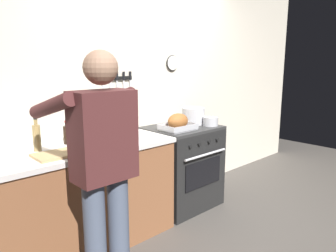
{
  "coord_description": "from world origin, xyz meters",
  "views": [
    {
      "loc": [
        -2.2,
        -1.38,
        1.59
      ],
      "look_at": [
        -0.12,
        0.85,
        0.97
      ],
      "focal_mm": 34.16,
      "sensor_mm": 36.0,
      "label": 1
    }
  ],
  "objects_px": {
    "person_cook": "(103,164)",
    "stock_pot": "(193,116)",
    "stove": "(182,166)",
    "bottle_soy_sauce": "(67,134)",
    "saucepan": "(210,121)",
    "roasting_pan": "(178,123)",
    "cutting_board": "(59,154)",
    "bottle_dish_soap": "(100,129)",
    "bottle_cooking_oil": "(104,124)",
    "bottle_olive_oil": "(128,125)",
    "bottle_vinegar": "(37,137)"
  },
  "relations": [
    {
      "from": "bottle_vinegar",
      "to": "saucepan",
      "type": "bearing_deg",
      "value": -8.79
    },
    {
      "from": "bottle_soy_sauce",
      "to": "stove",
      "type": "bearing_deg",
      "value": -7.12
    },
    {
      "from": "stock_pot",
      "to": "person_cook",
      "type": "bearing_deg",
      "value": -156.53
    },
    {
      "from": "roasting_pan",
      "to": "saucepan",
      "type": "height_order",
      "value": "roasting_pan"
    },
    {
      "from": "stove",
      "to": "bottle_cooking_oil",
      "type": "distance_m",
      "value": 1.03
    },
    {
      "from": "person_cook",
      "to": "bottle_olive_oil",
      "type": "relative_size",
      "value": 6.39
    },
    {
      "from": "person_cook",
      "to": "saucepan",
      "type": "height_order",
      "value": "person_cook"
    },
    {
      "from": "stove",
      "to": "bottle_soy_sauce",
      "type": "distance_m",
      "value": 1.36
    },
    {
      "from": "bottle_cooking_oil",
      "to": "bottle_olive_oil",
      "type": "relative_size",
      "value": 0.98
    },
    {
      "from": "bottle_cooking_oil",
      "to": "bottle_soy_sauce",
      "type": "relative_size",
      "value": 1.26
    },
    {
      "from": "stove",
      "to": "cutting_board",
      "type": "distance_m",
      "value": 1.52
    },
    {
      "from": "bottle_soy_sauce",
      "to": "bottle_olive_oil",
      "type": "xyz_separation_m",
      "value": [
        0.56,
        -0.11,
        0.02
      ]
    },
    {
      "from": "stove",
      "to": "stock_pot",
      "type": "xyz_separation_m",
      "value": [
        0.21,
        0.03,
        0.54
      ]
    },
    {
      "from": "cutting_board",
      "to": "bottle_olive_oil",
      "type": "height_order",
      "value": "bottle_olive_oil"
    },
    {
      "from": "person_cook",
      "to": "bottle_cooking_oil",
      "type": "relative_size",
      "value": 6.54
    },
    {
      "from": "roasting_pan",
      "to": "bottle_cooking_oil",
      "type": "bearing_deg",
      "value": 153.97
    },
    {
      "from": "cutting_board",
      "to": "roasting_pan",
      "type": "bearing_deg",
      "value": 1.43
    },
    {
      "from": "bottle_vinegar",
      "to": "stock_pot",
      "type": "bearing_deg",
      "value": -2.6
    },
    {
      "from": "roasting_pan",
      "to": "bottle_soy_sauce",
      "type": "bearing_deg",
      "value": 166.99
    },
    {
      "from": "person_cook",
      "to": "bottle_soy_sauce",
      "type": "xyz_separation_m",
      "value": [
        0.16,
        0.83,
        0.03
      ]
    },
    {
      "from": "bottle_soy_sauce",
      "to": "roasting_pan",
      "type": "bearing_deg",
      "value": -13.01
    },
    {
      "from": "roasting_pan",
      "to": "stock_pot",
      "type": "xyz_separation_m",
      "value": [
        0.37,
        0.12,
        0.01
      ]
    },
    {
      "from": "bottle_dish_soap",
      "to": "bottle_cooking_oil",
      "type": "relative_size",
      "value": 0.95
    },
    {
      "from": "saucepan",
      "to": "bottle_soy_sauce",
      "type": "relative_size",
      "value": 0.84
    },
    {
      "from": "roasting_pan",
      "to": "saucepan",
      "type": "xyz_separation_m",
      "value": [
        0.43,
        -0.07,
        -0.03
      ]
    },
    {
      "from": "bottle_vinegar",
      "to": "stove",
      "type": "bearing_deg",
      "value": -4.04
    },
    {
      "from": "bottle_soy_sauce",
      "to": "bottle_dish_soap",
      "type": "bearing_deg",
      "value": -11.42
    },
    {
      "from": "stock_pot",
      "to": "bottle_olive_oil",
      "type": "relative_size",
      "value": 0.98
    },
    {
      "from": "person_cook",
      "to": "bottle_vinegar",
      "type": "bearing_deg",
      "value": 18.09
    },
    {
      "from": "roasting_pan",
      "to": "bottle_vinegar",
      "type": "relative_size",
      "value": 1.32
    },
    {
      "from": "person_cook",
      "to": "cutting_board",
      "type": "relative_size",
      "value": 4.61
    },
    {
      "from": "stock_pot",
      "to": "saucepan",
      "type": "relative_size",
      "value": 1.51
    },
    {
      "from": "cutting_board",
      "to": "bottle_soy_sauce",
      "type": "relative_size",
      "value": 1.78
    },
    {
      "from": "person_cook",
      "to": "cutting_board",
      "type": "height_order",
      "value": "person_cook"
    },
    {
      "from": "person_cook",
      "to": "stock_pot",
      "type": "bearing_deg",
      "value": -56.58
    },
    {
      "from": "saucepan",
      "to": "bottle_cooking_oil",
      "type": "distance_m",
      "value": 1.17
    },
    {
      "from": "bottle_olive_oil",
      "to": "person_cook",
      "type": "bearing_deg",
      "value": -135.02
    },
    {
      "from": "bottle_dish_soap",
      "to": "bottle_vinegar",
      "type": "bearing_deg",
      "value": 179.03
    },
    {
      "from": "bottle_soy_sauce",
      "to": "bottle_vinegar",
      "type": "xyz_separation_m",
      "value": [
        -0.27,
        -0.05,
        0.03
      ]
    },
    {
      "from": "bottle_cooking_oil",
      "to": "stove",
      "type": "bearing_deg",
      "value": -15.66
    },
    {
      "from": "cutting_board",
      "to": "bottle_olive_oil",
      "type": "distance_m",
      "value": 0.79
    },
    {
      "from": "bottle_soy_sauce",
      "to": "bottle_olive_oil",
      "type": "bearing_deg",
      "value": -10.95
    },
    {
      "from": "person_cook",
      "to": "roasting_pan",
      "type": "relative_size",
      "value": 4.72
    },
    {
      "from": "person_cook",
      "to": "roasting_pan",
      "type": "xyz_separation_m",
      "value": [
        1.25,
        0.58,
        0.03
      ]
    },
    {
      "from": "person_cook",
      "to": "stock_pot",
      "type": "distance_m",
      "value": 1.76
    },
    {
      "from": "person_cook",
      "to": "roasting_pan",
      "type": "bearing_deg",
      "value": -55.25
    },
    {
      "from": "bottle_soy_sauce",
      "to": "bottle_vinegar",
      "type": "relative_size",
      "value": 0.76
    },
    {
      "from": "cutting_board",
      "to": "bottle_vinegar",
      "type": "relative_size",
      "value": 1.35
    },
    {
      "from": "saucepan",
      "to": "cutting_board",
      "type": "xyz_separation_m",
      "value": [
        -1.72,
        0.04,
        -0.04
      ]
    },
    {
      "from": "roasting_pan",
      "to": "saucepan",
      "type": "relative_size",
      "value": 2.08
    }
  ]
}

